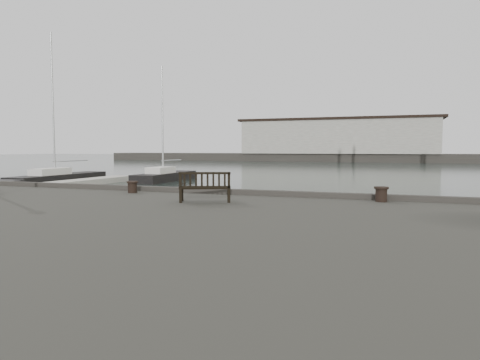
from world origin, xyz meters
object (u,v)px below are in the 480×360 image
(bench, at_px, (205,193))
(yacht_d, at_px, (165,178))
(bollard_left, at_px, (132,187))
(yacht_b, at_px, (60,180))
(bollard_right, at_px, (381,194))

(bench, bearing_deg, yacht_d, 99.80)
(yacht_d, bearing_deg, bollard_left, -64.44)
(bench, xyz_separation_m, yacht_b, (-24.15, 19.98, -1.60))
(bollard_right, relative_size, yacht_b, 0.03)
(bollard_right, bearing_deg, yacht_b, 148.21)
(bollard_left, bearing_deg, yacht_b, 138.08)
(bollard_left, xyz_separation_m, bollard_right, (8.66, 0.33, 0.01))
(bollard_right, bearing_deg, yacht_d, 131.74)
(bollard_right, xyz_separation_m, yacht_b, (-29.16, 18.08, -1.54))
(bollard_left, bearing_deg, bench, -23.32)
(bench, bearing_deg, yacht_b, 118.04)
(bench, bearing_deg, bollard_left, 134.32)
(bench, distance_m, bollard_right, 5.36)
(yacht_d, bearing_deg, bollard_right, -50.08)
(bench, relative_size, yacht_d, 0.14)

